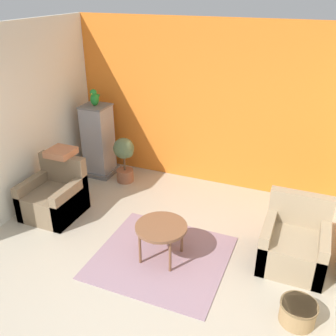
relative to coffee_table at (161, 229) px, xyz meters
The scene contains 12 objects.
ground_plane 1.07m from the coffee_table, 100.74° to the right, with size 20.00×20.00×0.00m, color #B2A893.
wall_back_accent 2.49m from the coffee_table, 94.48° to the left, with size 4.72×0.06×2.77m.
wall_left 2.76m from the coffee_table, 165.24° to the left, with size 0.06×3.22×2.77m.
area_rug 0.45m from the coffee_table, 63.43° to the left, with size 1.67×1.56×0.01m.
coffee_table is the anchor object (origin of this frame).
armchair_left 1.97m from the coffee_table, 169.90° to the left, with size 0.78×0.79×0.87m.
armchair_right 1.68m from the coffee_table, 19.19° to the left, with size 0.78×0.79×0.87m.
birdcage 2.72m from the coffee_table, 138.26° to the left, with size 0.55×0.55×1.31m.
parrot 2.89m from the coffee_table, 138.22° to the left, with size 0.14×0.25×0.30m.
potted_plant 2.23m from the coffee_table, 130.49° to the left, with size 0.40×0.37×0.82m.
wicker_basket 1.80m from the coffee_table, 12.93° to the right, with size 0.39×0.39×0.25m.
throw_pillow 2.08m from the coffee_table, 161.86° to the left, with size 0.38×0.38×0.10m.
Camera 1 is at (1.74, -2.59, 3.22)m, focal length 40.00 mm.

